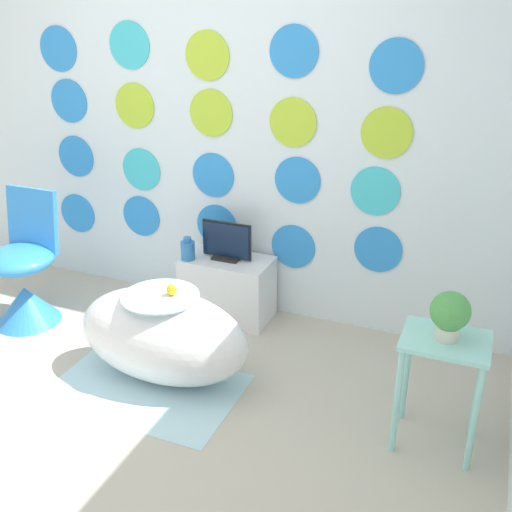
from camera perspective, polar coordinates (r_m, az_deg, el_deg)
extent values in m
plane|color=#BCB29E|center=(3.25, -17.17, -16.32)|extent=(12.00, 12.00, 0.00)
cube|color=white|center=(3.99, -4.23, 12.88)|extent=(5.05, 0.04, 2.60)
cylinder|color=#2D8CE0|center=(4.79, -16.62, 3.92)|extent=(0.30, 0.01, 0.30)
cylinder|color=#2D8CE0|center=(4.45, -10.87, 3.74)|extent=(0.30, 0.01, 0.30)
cylinder|color=#2D8CE0|center=(4.15, -3.74, 2.90)|extent=(0.30, 0.01, 0.30)
cylinder|color=#2D8CE0|center=(3.98, 3.55, 0.90)|extent=(0.30, 0.01, 0.30)
cylinder|color=#2D8CE0|center=(3.82, 11.54, 0.59)|extent=(0.30, 0.01, 0.30)
cylinder|color=#2D8CE0|center=(4.64, -16.77, 9.07)|extent=(0.30, 0.01, 0.30)
cylinder|color=#3DC6D6|center=(4.33, -10.86, 8.09)|extent=(0.30, 0.01, 0.30)
cylinder|color=#2D8CE0|center=(4.05, -4.12, 7.68)|extent=(0.30, 0.01, 0.30)
cylinder|color=#2D8CE0|center=(3.82, 3.96, 7.20)|extent=(0.30, 0.01, 0.30)
cylinder|color=#3DC6D6|center=(3.71, 11.28, 6.07)|extent=(0.30, 0.01, 0.30)
cylinder|color=#2D8CE0|center=(4.56, -17.39, 13.91)|extent=(0.30, 0.01, 0.30)
cylinder|color=#B2D633|center=(4.24, -11.49, 13.84)|extent=(0.30, 0.01, 0.30)
cylinder|color=#B2D633|center=(3.96, -4.32, 13.43)|extent=(0.30, 0.01, 0.30)
cylinder|color=#B2D633|center=(3.75, 3.53, 12.57)|extent=(0.30, 0.01, 0.30)
cylinder|color=#B2D633|center=(3.61, 12.32, 11.38)|extent=(0.30, 0.01, 0.30)
cylinder|color=#2D8CE0|center=(4.55, -18.32, 18.22)|extent=(0.30, 0.01, 0.30)
cylinder|color=#3DC6D6|center=(4.20, -11.98, 19.05)|extent=(0.30, 0.01, 0.30)
cylinder|color=#B2D633|center=(3.92, -4.67, 18.49)|extent=(0.30, 0.01, 0.30)
cylinder|color=#2D8CE0|center=(3.70, 3.62, 18.88)|extent=(0.30, 0.01, 0.30)
cylinder|color=#2D8CE0|center=(3.55, 13.21, 17.19)|extent=(0.30, 0.01, 0.30)
cube|color=silver|center=(3.51, -10.39, -12.22)|extent=(1.04, 0.68, 0.01)
ellipsoid|color=white|center=(3.45, -8.84, -7.51)|extent=(1.03, 0.52, 0.54)
cylinder|color=#B2DBEA|center=(3.33, -9.10, -3.80)|extent=(0.43, 0.43, 0.01)
sphere|color=yellow|center=(3.27, -8.04, -3.23)|extent=(0.06, 0.06, 0.06)
sphere|color=yellow|center=(3.26, -8.15, -2.96)|extent=(0.04, 0.04, 0.04)
cone|color=orange|center=(3.24, -8.29, -3.07)|extent=(0.02, 0.02, 0.02)
cone|color=#338CE0|center=(4.33, -21.01, -4.33)|extent=(0.43, 0.43, 0.25)
ellipsoid|color=#338CE0|center=(4.19, -21.65, -0.30)|extent=(0.46, 0.46, 0.16)
cube|color=#338CE0|center=(4.23, -20.53, 3.22)|extent=(0.39, 0.10, 0.43)
cube|color=silver|center=(4.07, -2.73, -3.03)|extent=(0.59, 0.34, 0.43)
cube|color=white|center=(3.91, -3.75, -2.99)|extent=(0.50, 0.01, 0.12)
cube|color=black|center=(3.98, -2.79, -0.13)|extent=(0.18, 0.12, 0.02)
cube|color=black|center=(3.93, -2.80, 1.55)|extent=(0.34, 0.01, 0.25)
cube|color=#0F1E38|center=(3.92, -2.85, 1.50)|extent=(0.32, 0.01, 0.23)
cylinder|color=#2D72B7|center=(3.97, -6.51, 0.53)|extent=(0.09, 0.09, 0.12)
cylinder|color=#2D72B7|center=(3.94, -6.56, 1.57)|extent=(0.05, 0.05, 0.03)
cube|color=#99E0D8|center=(2.90, 17.64, -7.71)|extent=(0.40, 0.32, 0.02)
cylinder|color=#99E0D8|center=(2.96, 13.26, -13.35)|extent=(0.03, 0.03, 0.57)
cylinder|color=#99E0D8|center=(2.95, 20.06, -14.45)|extent=(0.03, 0.03, 0.57)
cylinder|color=#99E0D8|center=(3.18, 14.12, -10.63)|extent=(0.03, 0.03, 0.57)
cylinder|color=#99E0D8|center=(3.17, 20.39, -11.63)|extent=(0.03, 0.03, 0.57)
cylinder|color=beige|center=(2.88, 17.75, -6.94)|extent=(0.10, 0.10, 0.07)
sphere|color=#4C9E4C|center=(2.82, 18.02, -5.00)|extent=(0.18, 0.18, 0.18)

